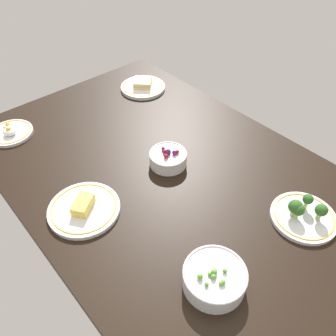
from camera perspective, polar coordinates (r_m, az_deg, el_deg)
The scene contains 7 objects.
dining_table at distance 121.49cm, azimuth 0.00°, elevation -1.37°, with size 151.51×96.50×4.00cm, color black.
plate_broccoli at distance 112.80cm, azimuth 21.90°, elevation -7.29°, with size 20.29×20.29×7.40cm.
plate_sandwich at distance 165.65cm, azimuth -4.26°, elevation 13.58°, with size 20.92×20.92×4.69cm.
bowl_peas at distance 92.59cm, azimuth 7.82°, elevation -17.84°, with size 16.80×16.80×6.89cm.
plate_cheese at distance 110.58cm, azimuth -13.98°, elevation -6.62°, with size 22.80×22.80×4.60cm.
bowl_berries at distance 121.45cm, azimuth 0.01°, elevation 1.72°, with size 13.67×13.67×6.74cm.
plate_eggs at distance 149.84cm, azimuth -25.04°, elevation 5.52°, with size 17.40×17.40×4.71cm.
Camera 1 is at (-64.37, 57.11, 87.76)cm, focal length 36.17 mm.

